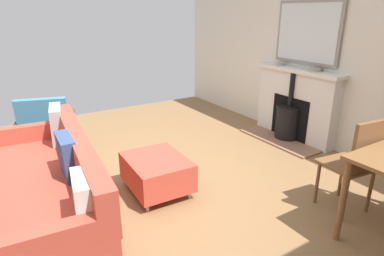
{
  "coord_description": "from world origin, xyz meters",
  "views": [
    {
      "loc": [
        0.96,
        2.79,
        1.76
      ],
      "look_at": [
        -0.81,
        -0.01,
        0.56
      ],
      "focal_mm": 30.23,
      "sensor_mm": 36.0,
      "label": 1
    }
  ],
  "objects_px": {
    "sofa": "(46,189)",
    "armchair_accent": "(46,120)",
    "ottoman": "(157,171)",
    "dining_chair_near_fireplace": "(357,160)",
    "mantel_bowl_far": "(315,69)",
    "mantel_bowl_near": "(281,64)",
    "fireplace": "(294,109)"
  },
  "relations": [
    {
      "from": "sofa",
      "to": "armchair_accent",
      "type": "height_order",
      "value": "sofa"
    },
    {
      "from": "ottoman",
      "to": "dining_chair_near_fireplace",
      "type": "height_order",
      "value": "dining_chair_near_fireplace"
    },
    {
      "from": "mantel_bowl_far",
      "to": "armchair_accent",
      "type": "xyz_separation_m",
      "value": [
        3.11,
        -1.69,
        -0.63
      ]
    },
    {
      "from": "mantel_bowl_near",
      "to": "dining_chair_near_fireplace",
      "type": "xyz_separation_m",
      "value": [
        1.03,
        1.92,
        -0.51
      ]
    },
    {
      "from": "mantel_bowl_near",
      "to": "sofa",
      "type": "bearing_deg",
      "value": 10.7
    },
    {
      "from": "fireplace",
      "to": "mantel_bowl_far",
      "type": "xyz_separation_m",
      "value": [
        -0.02,
        0.26,
        0.6
      ]
    },
    {
      "from": "sofa",
      "to": "dining_chair_near_fireplace",
      "type": "relative_size",
      "value": 2.36
    },
    {
      "from": "sofa",
      "to": "armchair_accent",
      "type": "bearing_deg",
      "value": -99.28
    },
    {
      "from": "sofa",
      "to": "mantel_bowl_far",
      "type": "bearing_deg",
      "value": -179.18
    },
    {
      "from": "fireplace",
      "to": "dining_chair_near_fireplace",
      "type": "xyz_separation_m",
      "value": [
        1.01,
        1.59,
        0.09
      ]
    },
    {
      "from": "ottoman",
      "to": "dining_chair_near_fireplace",
      "type": "relative_size",
      "value": 0.79
    },
    {
      "from": "ottoman",
      "to": "armchair_accent",
      "type": "xyz_separation_m",
      "value": [
        0.75,
        -1.74,
        0.19
      ]
    },
    {
      "from": "mantel_bowl_far",
      "to": "dining_chair_near_fireplace",
      "type": "xyz_separation_m",
      "value": [
        1.03,
        1.33,
        -0.52
      ]
    },
    {
      "from": "mantel_bowl_near",
      "to": "mantel_bowl_far",
      "type": "height_order",
      "value": "mantel_bowl_far"
    },
    {
      "from": "ottoman",
      "to": "armchair_accent",
      "type": "bearing_deg",
      "value": -66.78
    },
    {
      "from": "armchair_accent",
      "to": "ottoman",
      "type": "bearing_deg",
      "value": 113.22
    },
    {
      "from": "fireplace",
      "to": "ottoman",
      "type": "xyz_separation_m",
      "value": [
        2.35,
        0.31,
        -0.22
      ]
    },
    {
      "from": "sofa",
      "to": "ottoman",
      "type": "xyz_separation_m",
      "value": [
        -1.03,
        0.01,
        -0.12
      ]
    },
    {
      "from": "ottoman",
      "to": "armchair_accent",
      "type": "height_order",
      "value": "armchair_accent"
    },
    {
      "from": "sofa",
      "to": "mantel_bowl_near",
      "type": "bearing_deg",
      "value": -169.3
    },
    {
      "from": "ottoman",
      "to": "mantel_bowl_near",
      "type": "bearing_deg",
      "value": -164.59
    },
    {
      "from": "mantel_bowl_far",
      "to": "dining_chair_near_fireplace",
      "type": "height_order",
      "value": "mantel_bowl_far"
    },
    {
      "from": "sofa",
      "to": "dining_chair_near_fireplace",
      "type": "height_order",
      "value": "dining_chair_near_fireplace"
    },
    {
      "from": "dining_chair_near_fireplace",
      "to": "ottoman",
      "type": "bearing_deg",
      "value": -43.57
    },
    {
      "from": "ottoman",
      "to": "mantel_bowl_far",
      "type": "bearing_deg",
      "value": -178.58
    },
    {
      "from": "mantel_bowl_near",
      "to": "mantel_bowl_far",
      "type": "bearing_deg",
      "value": 90.0
    },
    {
      "from": "fireplace",
      "to": "armchair_accent",
      "type": "bearing_deg",
      "value": -24.81
    },
    {
      "from": "mantel_bowl_near",
      "to": "sofa",
      "type": "relative_size",
      "value": 0.06
    },
    {
      "from": "armchair_accent",
      "to": "dining_chair_near_fireplace",
      "type": "bearing_deg",
      "value": 124.65
    },
    {
      "from": "fireplace",
      "to": "mantel_bowl_near",
      "type": "xyz_separation_m",
      "value": [
        -0.02,
        -0.34,
        0.6
      ]
    },
    {
      "from": "armchair_accent",
      "to": "dining_chair_near_fireplace",
      "type": "xyz_separation_m",
      "value": [
        -2.08,
        3.02,
        0.11
      ]
    },
    {
      "from": "armchair_accent",
      "to": "dining_chair_near_fireplace",
      "type": "height_order",
      "value": "dining_chair_near_fireplace"
    }
  ]
}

